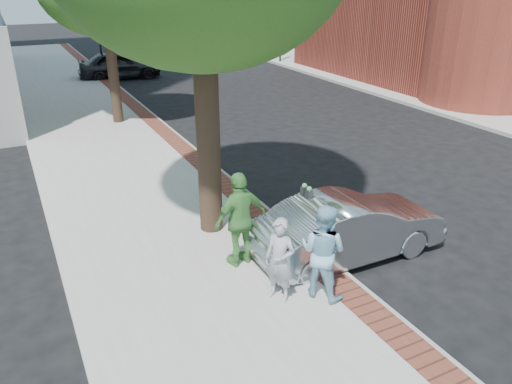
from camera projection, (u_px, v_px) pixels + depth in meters
ground at (273, 266)px, 10.36m from camera, size 120.00×120.00×0.00m
sidewalk at (116, 157)px, 16.25m from camera, size 5.00×60.00×0.15m
brick_strip at (180, 145)px, 17.12m from camera, size 0.60×60.00×0.01m
curb at (190, 146)px, 17.30m from camera, size 0.10×60.00×0.15m
sidewalk_far at (468, 104)px, 22.84m from camera, size 5.00×60.00×0.15m
signal_near at (99, 38)px, 27.80m from camera, size 0.70×0.15×3.80m
signal_far at (281, 28)px, 32.58m from camera, size 0.70×0.15×3.80m
parking_meter at (306, 203)px, 10.32m from camera, size 0.12×0.32×1.47m
person_gray at (280, 260)px, 8.77m from camera, size 0.62×0.69×1.59m
person_officer at (323, 251)px, 8.85m from camera, size 1.03×1.10×1.80m
person_green at (241, 219)px, 9.81m from camera, size 1.22×0.66×1.97m
sedan_silver at (349, 227)px, 10.44m from camera, size 4.21×1.48×1.38m
bg_car at (120, 65)px, 28.38m from camera, size 4.72×2.26×1.55m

